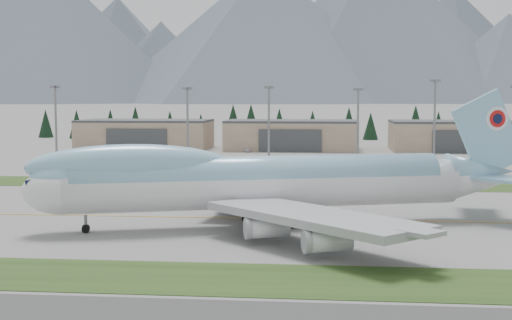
# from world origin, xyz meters

# --- Properties ---
(ground) EXTENTS (7000.00, 7000.00, 0.00)m
(ground) POSITION_xyz_m (0.00, 0.00, 0.00)
(ground) COLOR slate
(ground) RESTS_ON ground
(grass_strip_near) EXTENTS (400.00, 14.00, 0.08)m
(grass_strip_near) POSITION_xyz_m (0.00, -38.00, 0.00)
(grass_strip_near) COLOR #254017
(grass_strip_near) RESTS_ON ground
(grass_strip_far) EXTENTS (400.00, 18.00, 0.08)m
(grass_strip_far) POSITION_xyz_m (0.00, 45.00, 0.00)
(grass_strip_far) COLOR #254017
(grass_strip_far) RESTS_ON ground
(taxiway_line_main) EXTENTS (400.00, 0.40, 0.02)m
(taxiway_line_main) POSITION_xyz_m (0.00, 0.00, 0.00)
(taxiway_line_main) COLOR gold
(taxiway_line_main) RESTS_ON ground
(boeing_747_freighter) EXTENTS (78.48, 64.95, 20.74)m
(boeing_747_freighter) POSITION_xyz_m (-11.70, -6.51, 6.84)
(boeing_747_freighter) COLOR white
(boeing_747_freighter) RESTS_ON ground
(hangar_left) EXTENTS (48.00, 26.60, 10.80)m
(hangar_left) POSITION_xyz_m (-70.00, 149.90, 5.39)
(hangar_left) COLOR gray
(hangar_left) RESTS_ON ground
(hangar_center) EXTENTS (48.00, 26.60, 10.80)m
(hangar_center) POSITION_xyz_m (-15.00, 149.90, 5.39)
(hangar_center) COLOR gray
(hangar_center) RESTS_ON ground
(hangar_right) EXTENTS (48.00, 26.60, 10.80)m
(hangar_right) POSITION_xyz_m (45.00, 149.90, 5.39)
(hangar_right) COLOR gray
(hangar_right) RESTS_ON ground
(floodlight_masts) EXTENTS (145.03, 9.85, 24.65)m
(floodlight_masts) POSITION_xyz_m (-10.06, 110.21, 16.01)
(floodlight_masts) COLOR slate
(floodlight_masts) RESTS_ON ground
(service_vehicle_a) EXTENTS (2.91, 4.33, 1.37)m
(service_vehicle_a) POSITION_xyz_m (-30.01, 135.37, 0.00)
(service_vehicle_a) COLOR white
(service_vehicle_a) RESTS_ON ground
(service_vehicle_b) EXTENTS (3.49, 1.64, 1.11)m
(service_vehicle_b) POSITION_xyz_m (26.30, 112.40, 0.00)
(service_vehicle_b) COLOR gold
(service_vehicle_b) RESTS_ON ground
(conifer_belt) EXTENTS (278.24, 15.48, 16.22)m
(conifer_belt) POSITION_xyz_m (-7.63, 212.01, 7.00)
(conifer_belt) COLOR black
(conifer_belt) RESTS_ON ground
(mountain_ridge_front) EXTENTS (4297.37, 1292.60, 514.80)m
(mountain_ridge_front) POSITION_xyz_m (-58.67, 2197.76, 233.05)
(mountain_ridge_front) COLOR #47545F
(mountain_ridge_front) RESTS_ON ground
(mountain_ridge_rear) EXTENTS (4552.19, 1076.73, 538.36)m
(mountain_ridge_rear) POSITION_xyz_m (231.14, 2900.00, 260.65)
(mountain_ridge_rear) COLOR #47545F
(mountain_ridge_rear) RESTS_ON ground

